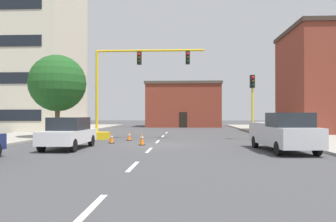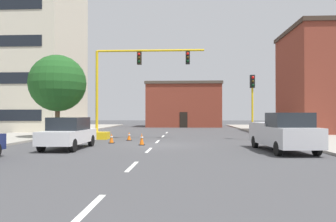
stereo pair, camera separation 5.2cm
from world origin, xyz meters
name	(u,v)px [view 2 (the right image)]	position (x,y,z in m)	size (l,w,h in m)	color
ground_plane	(154,145)	(0.00, 0.00, 0.00)	(160.00, 160.00, 0.00)	#424244
sidewalk_left	(30,135)	(-11.75, 8.00, 0.07)	(6.00, 56.00, 0.14)	#9E998E
sidewalk_right	(302,136)	(11.75, 8.00, 0.07)	(6.00, 56.00, 0.14)	#9E998E
lane_stripe_seg_0	(88,209)	(0.00, -14.00, 0.00)	(0.16, 2.40, 0.01)	silver
lane_stripe_seg_1	(132,166)	(0.00, -8.50, 0.00)	(0.16, 2.40, 0.01)	silver
lane_stripe_seg_2	(149,150)	(0.00, -3.00, 0.00)	(0.16, 2.40, 0.01)	silver
lane_stripe_seg_3	(158,142)	(0.00, 2.50, 0.00)	(0.16, 2.40, 0.01)	silver
lane_stripe_seg_4	(163,136)	(0.00, 8.00, 0.00)	(0.16, 2.40, 0.01)	silver
lane_stripe_seg_5	(167,133)	(0.00, 13.50, 0.00)	(0.16, 2.40, 0.01)	silver
building_tall_left	(16,34)	(-17.36, 16.09, 10.97)	(13.75, 11.34, 21.93)	beige
building_brick_center	(184,105)	(1.65, 30.10, 3.34)	(11.18, 7.54, 6.65)	brown
traffic_signal_gantry	(112,110)	(-3.68, 4.49, 2.25)	(9.09, 1.20, 6.83)	yellow
traffic_light_pole_right	(252,92)	(6.87, 4.14, 3.53)	(0.32, 0.47, 4.80)	yellow
tree_left_near	(58,83)	(-7.89, 4.43, 4.28)	(4.34, 4.34, 6.47)	brown
pickup_truck_silver	(283,133)	(6.95, -3.28, 0.97)	(2.43, 5.54, 1.99)	#BCBCC1
sedan_white_mid_left	(68,133)	(-4.51, -2.58, 0.89)	(1.93, 4.53, 1.74)	white
traffic_cone_roadside_a	(129,136)	(-2.15, 3.34, 0.31)	(0.36, 0.36, 0.64)	black
traffic_cone_roadside_b	(142,139)	(-0.75, -0.21, 0.38)	(0.36, 0.36, 0.76)	black
traffic_cone_roadside_c	(111,138)	(-2.93, 1.05, 0.33)	(0.36, 0.36, 0.66)	black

